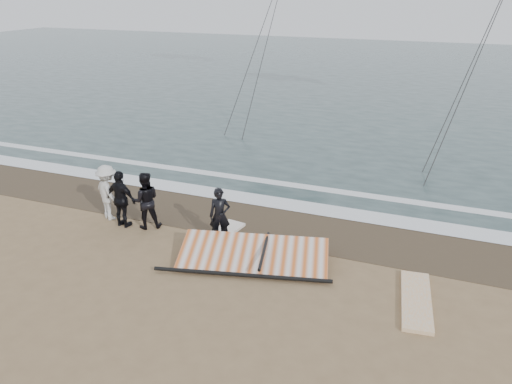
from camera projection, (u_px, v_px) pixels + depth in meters
ground at (204, 302)px, 11.52m from camera, size 120.00×120.00×0.00m
sea at (390, 75)px, 39.89m from camera, size 120.00×54.00×0.02m
wet_sand at (270, 221)px, 15.39m from camera, size 120.00×2.80×0.01m
foam_near at (284, 204)px, 16.58m from camera, size 120.00×0.90×0.01m
foam_far at (299, 186)px, 18.04m from camera, size 120.00×0.45×0.01m
man_main at (220, 215)px, 13.93m from camera, size 0.69×0.59×1.61m
board_white at (416, 300)px, 11.49m from camera, size 0.92×2.43×0.09m
board_cream at (216, 237)px, 14.34m from camera, size 0.95×2.31×0.09m
trio_cluster at (123, 197)px, 14.97m from camera, size 2.59×1.16×1.76m
sail_rig at (253, 254)px, 13.16m from camera, size 4.39×2.56×0.50m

